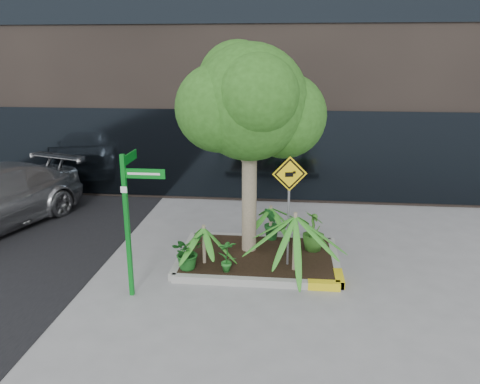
# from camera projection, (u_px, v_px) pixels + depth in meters

# --- Properties ---
(ground) EXTENTS (80.00, 80.00, 0.00)m
(ground) POSITION_uv_depth(u_px,v_px,m) (248.00, 267.00, 9.65)
(ground) COLOR gray
(ground) RESTS_ON ground
(planter) EXTENTS (3.35, 2.36, 0.15)m
(planter) POSITION_uv_depth(u_px,v_px,m) (260.00, 257.00, 9.85)
(planter) COLOR #9E9E99
(planter) RESTS_ON ground
(tree) EXTENTS (3.00, 2.67, 4.51)m
(tree) POSITION_uv_depth(u_px,v_px,m) (250.00, 103.00, 9.27)
(tree) COLOR tan
(tree) RESTS_ON ground
(palm_front) EXTENTS (1.33, 1.33, 1.48)m
(palm_front) POSITION_uv_depth(u_px,v_px,m) (295.00, 216.00, 8.88)
(palm_front) COLOR tan
(palm_front) RESTS_ON ground
(palm_left) EXTENTS (0.91, 0.91, 1.01)m
(palm_left) POSITION_uv_depth(u_px,v_px,m) (204.00, 228.00, 9.28)
(palm_left) COLOR tan
(palm_left) RESTS_ON ground
(palm_back) EXTENTS (0.90, 0.90, 1.00)m
(palm_back) POSITION_uv_depth(u_px,v_px,m) (271.00, 208.00, 10.49)
(palm_back) COLOR tan
(palm_back) RESTS_ON ground
(shrub_a) EXTENTS (0.85, 0.85, 0.70)m
(shrub_a) POSITION_uv_depth(u_px,v_px,m) (187.00, 252.00, 9.16)
(shrub_a) COLOR #175018
(shrub_a) RESTS_ON planter
(shrub_b) EXTENTS (0.64, 0.64, 0.86)m
(shrub_b) POSITION_uv_depth(u_px,v_px,m) (314.00, 231.00, 10.00)
(shrub_b) COLOR #326C20
(shrub_b) RESTS_ON planter
(shrub_c) EXTENTS (0.45, 0.45, 0.67)m
(shrub_c) POSITION_uv_depth(u_px,v_px,m) (227.00, 255.00, 9.03)
(shrub_c) COLOR #237325
(shrub_c) RESTS_ON planter
(shrub_d) EXTENTS (0.50, 0.50, 0.78)m
(shrub_d) POSITION_uv_depth(u_px,v_px,m) (272.00, 224.00, 10.54)
(shrub_d) COLOR #19581F
(shrub_d) RESTS_ON planter
(street_sign_post) EXTENTS (0.78, 0.76, 2.62)m
(street_sign_post) POSITION_uv_depth(u_px,v_px,m) (130.00, 210.00, 8.12)
(street_sign_post) COLOR #0B801E
(street_sign_post) RESTS_ON ground
(cattle_sign) EXTENTS (0.67, 0.17, 2.22)m
(cattle_sign) POSITION_uv_depth(u_px,v_px,m) (289.00, 193.00, 9.02)
(cattle_sign) COLOR slate
(cattle_sign) RESTS_ON ground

